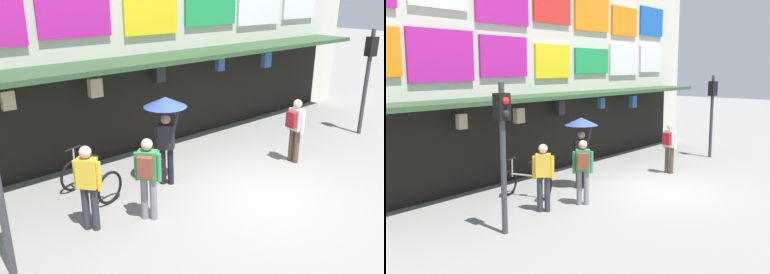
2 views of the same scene
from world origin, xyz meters
The scene contains 9 objects.
ground_plane centered at (0.00, 0.00, 0.00)m, with size 80.00×80.00×0.00m, color gray.
shopfront centered at (0.00, 4.57, 3.96)m, with size 18.00×2.60×8.00m.
traffic_light_near centered at (-5.00, 0.69, 2.14)m, with size 0.29×0.33×3.20m.
traffic_light_far centered at (5.55, 0.71, 2.14)m, with size 0.33×0.35×3.20m.
bicycle_parked centered at (-2.85, 2.27, 0.39)m, with size 1.04×1.33×1.05m.
pedestrian_in_purple centered at (2.09, 0.66, 0.98)m, with size 0.39×0.53×1.68m.
pedestrian_in_white centered at (-2.41, 0.68, 0.98)m, with size 0.47×0.47×1.68m.
pedestrian_in_red centered at (-3.44, 1.08, 0.95)m, with size 0.40×0.42×1.68m.
pedestrian_with_umbrella centered at (-1.22, 1.72, 1.64)m, with size 0.96×0.96×2.08m.
Camera 2 is at (-10.83, -6.19, 3.48)m, focal length 41.04 mm.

